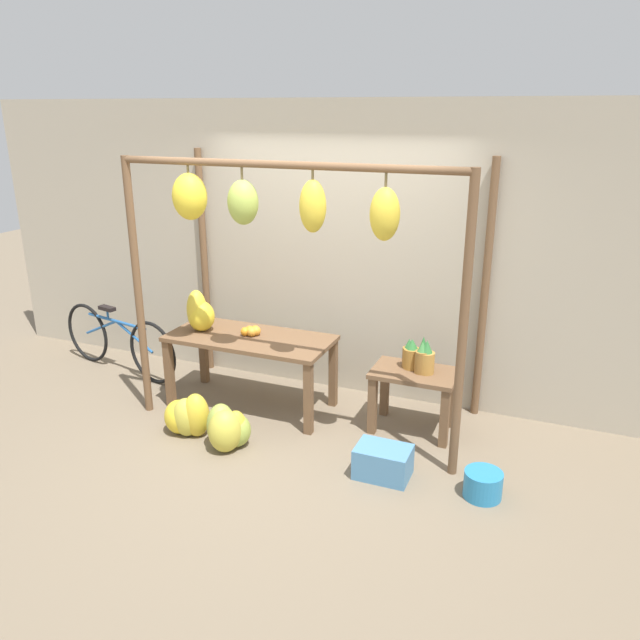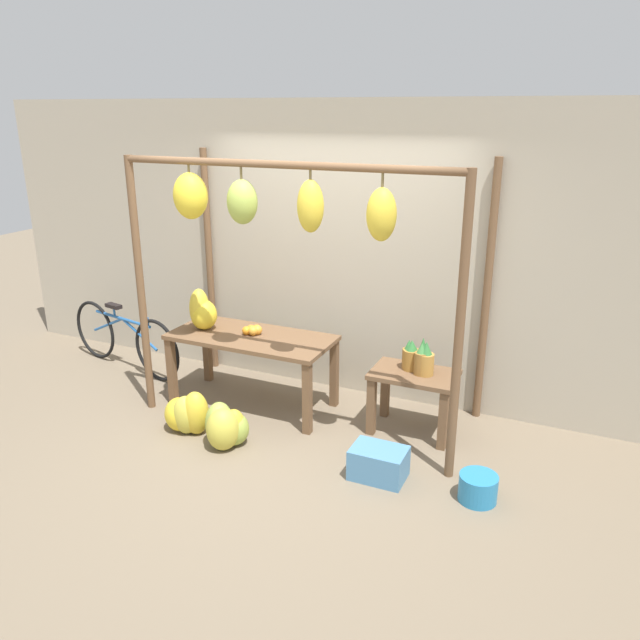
# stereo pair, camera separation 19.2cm
# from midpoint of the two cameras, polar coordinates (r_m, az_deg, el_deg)

# --- Properties ---
(ground_plane) EXTENTS (20.00, 20.00, 0.00)m
(ground_plane) POSITION_cam_midpoint_polar(r_m,az_deg,el_deg) (5.36, -5.06, -11.65)
(ground_plane) COLOR #756651
(shop_wall_back) EXTENTS (8.00, 0.08, 2.80)m
(shop_wall_back) POSITION_cam_midpoint_polar(r_m,az_deg,el_deg) (6.02, 0.57, 6.26)
(shop_wall_back) COLOR #B2A893
(shop_wall_back) RESTS_ON ground_plane
(stall_awning) EXTENTS (2.94, 1.26, 2.34)m
(stall_awning) POSITION_cam_midpoint_polar(r_m,az_deg,el_deg) (5.09, -4.58, 7.93)
(stall_awning) COLOR brown
(stall_awning) RESTS_ON ground_plane
(display_table_main) EXTENTS (1.53, 0.70, 0.71)m
(display_table_main) POSITION_cam_midpoint_polar(r_m,az_deg,el_deg) (5.85, -7.32, -2.44)
(display_table_main) COLOR brown
(display_table_main) RESTS_ON ground_plane
(display_table_side) EXTENTS (0.73, 0.47, 0.56)m
(display_table_side) POSITION_cam_midpoint_polar(r_m,az_deg,el_deg) (5.49, 7.60, -5.99)
(display_table_side) COLOR brown
(display_table_side) RESTS_ON ground_plane
(banana_pile_on_table) EXTENTS (0.31, 0.27, 0.39)m
(banana_pile_on_table) POSITION_cam_midpoint_polar(r_m,az_deg,el_deg) (6.00, -11.89, 0.60)
(banana_pile_on_table) COLOR yellow
(banana_pile_on_table) RESTS_ON display_table_main
(orange_pile) EXTENTS (0.18, 0.15, 0.09)m
(orange_pile) POSITION_cam_midpoint_polar(r_m,az_deg,el_deg) (5.83, -7.18, -1.01)
(orange_pile) COLOR orange
(orange_pile) RESTS_ON display_table_main
(pineapple_cluster) EXTENTS (0.30, 0.20, 0.31)m
(pineapple_cluster) POSITION_cam_midpoint_polar(r_m,az_deg,el_deg) (5.40, 8.01, -3.39)
(pineapple_cluster) COLOR #B27F38
(pineapple_cluster) RESTS_ON display_table_side
(banana_pile_ground_left) EXTENTS (0.51, 0.38, 0.40)m
(banana_pile_ground_left) POSITION_cam_midpoint_polar(r_m,az_deg,el_deg) (5.62, -12.97, -8.57)
(banana_pile_ground_left) COLOR gold
(banana_pile_ground_left) RESTS_ON ground_plane
(banana_pile_ground_right) EXTENTS (0.44, 0.45, 0.39)m
(banana_pile_ground_right) POSITION_cam_midpoint_polar(r_m,az_deg,el_deg) (5.34, -9.46, -9.80)
(banana_pile_ground_right) COLOR gold
(banana_pile_ground_right) RESTS_ON ground_plane
(fruit_crate_white) EXTENTS (0.42, 0.29, 0.25)m
(fruit_crate_white) POSITION_cam_midpoint_polar(r_m,az_deg,el_deg) (4.94, 4.65, -12.81)
(fruit_crate_white) COLOR #4C84B2
(fruit_crate_white) RESTS_ON ground_plane
(blue_bucket) EXTENTS (0.28, 0.28, 0.20)m
(blue_bucket) POSITION_cam_midpoint_polar(r_m,az_deg,el_deg) (4.84, 13.54, -14.42)
(blue_bucket) COLOR teal
(blue_bucket) RESTS_ON ground_plane
(parked_bicycle) EXTENTS (1.70, 0.40, 0.71)m
(parked_bicycle) POSITION_cam_midpoint_polar(r_m,az_deg,el_deg) (7.03, -18.71, -1.81)
(parked_bicycle) COLOR black
(parked_bicycle) RESTS_ON ground_plane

